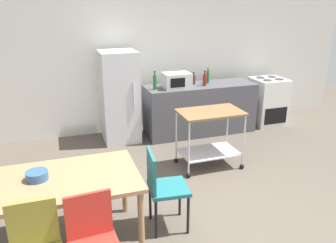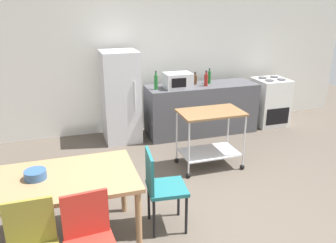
{
  "view_description": "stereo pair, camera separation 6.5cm",
  "coord_description": "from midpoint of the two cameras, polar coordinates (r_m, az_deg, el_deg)",
  "views": [
    {
      "loc": [
        -1.57,
        -2.91,
        2.35
      ],
      "look_at": [
        -0.19,
        1.2,
        0.8
      ],
      "focal_mm": 36.91,
      "sensor_mm": 36.0,
      "label": 1
    },
    {
      "loc": [
        -1.51,
        -2.93,
        2.35
      ],
      "look_at": [
        -0.19,
        1.2,
        0.8
      ],
      "focal_mm": 36.91,
      "sensor_mm": 36.0,
      "label": 2
    }
  ],
  "objects": [
    {
      "name": "fruit_bowl",
      "position": [
        3.49,
        -20.56,
        -8.21
      ],
      "size": [
        0.2,
        0.2,
        0.08
      ],
      "primitive_type": "cylinder",
      "color": "#33598C",
      "rests_on": "dining_table"
    },
    {
      "name": "chair_red",
      "position": [
        2.99,
        -12.2,
        -18.63
      ],
      "size": [
        0.43,
        0.43,
        0.89
      ],
      "rotation": [
        0.0,
        0.0,
        0.07
      ],
      "color": "#B72D23",
      "rests_on": "ground_plane"
    },
    {
      "name": "bottle_soy_sauce",
      "position": [
        5.83,
        -1.69,
        6.56
      ],
      "size": [
        0.06,
        0.06,
        0.31
      ],
      "color": "#1E6628",
      "rests_on": "kitchen_counter"
    },
    {
      "name": "chair_teal",
      "position": [
        3.66,
        -0.69,
        -10.39
      ],
      "size": [
        0.44,
        0.44,
        0.89
      ],
      "rotation": [
        0.0,
        0.0,
        1.47
      ],
      "color": "#1E666B",
      "rests_on": "ground_plane"
    },
    {
      "name": "bottle_sparkling_water",
      "position": [
        6.22,
        4.78,
        6.95
      ],
      "size": [
        0.07,
        0.07,
        0.22
      ],
      "color": "#4C2D19",
      "rests_on": "kitchen_counter"
    },
    {
      "name": "refrigerator",
      "position": [
        5.92,
        -7.5,
        4.06
      ],
      "size": [
        0.6,
        0.63,
        1.55
      ],
      "color": "silver",
      "rests_on": "ground_plane"
    },
    {
      "name": "bottle_olive_oil",
      "position": [
        6.11,
        6.6,
        6.87
      ],
      "size": [
        0.07,
        0.07,
        0.27
      ],
      "color": "maroon",
      "rests_on": "kitchen_counter"
    },
    {
      "name": "kitchen_counter",
      "position": [
        6.33,
        5.81,
        2.08
      ],
      "size": [
        2.0,
        0.64,
        0.9
      ],
      "primitive_type": "cube",
      "color": "#4C4C51",
      "rests_on": "ground_plane"
    },
    {
      "name": "stove_oven",
      "position": [
        7.03,
        16.69,
        3.14
      ],
      "size": [
        0.6,
        0.61,
        0.92
      ],
      "color": "white",
      "rests_on": "ground_plane"
    },
    {
      "name": "microwave",
      "position": [
        5.93,
        1.95,
        6.78
      ],
      "size": [
        0.46,
        0.35,
        0.26
      ],
      "color": "silver",
      "rests_on": "kitchen_counter"
    },
    {
      "name": "back_wall",
      "position": [
        6.37,
        -3.67,
        11.5
      ],
      "size": [
        8.4,
        0.12,
        2.9
      ],
      "primitive_type": "cube",
      "color": "silver",
      "rests_on": "ground_plane"
    },
    {
      "name": "dining_table",
      "position": [
        3.49,
        -17.26,
        -10.08
      ],
      "size": [
        1.5,
        0.9,
        0.75
      ],
      "color": "#A37A51",
      "rests_on": "ground_plane"
    },
    {
      "name": "bottle_hot_sauce",
      "position": [
        6.31,
        7.12,
        7.29
      ],
      "size": [
        0.06,
        0.06,
        0.27
      ],
      "color": "#1E6628",
      "rests_on": "kitchen_counter"
    },
    {
      "name": "kitchen_cart",
      "position": [
        4.99,
        7.35,
        -1.37
      ],
      "size": [
        0.91,
        0.57,
        0.85
      ],
      "color": "brown",
      "rests_on": "ground_plane"
    },
    {
      "name": "ground_plane",
      "position": [
        4.05,
        8.52,
        -16.02
      ],
      "size": [
        12.0,
        12.0,
        0.0
      ],
      "primitive_type": "plane",
      "color": "brown"
    }
  ]
}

